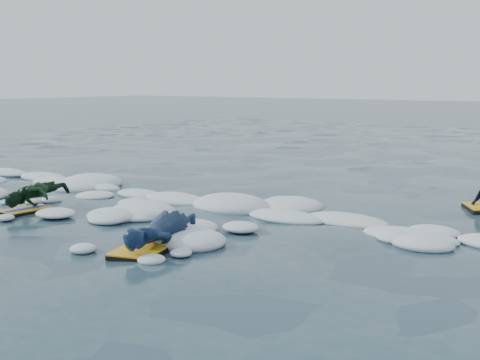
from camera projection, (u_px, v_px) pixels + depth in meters
name	position (u px, v px, depth m)	size (l,w,h in m)	color
ground	(167.00, 227.00, 8.27)	(120.00, 120.00, 0.00)	#1A2E3F
foam_band	(214.00, 214.00, 9.10)	(12.00, 3.10, 0.30)	white
prone_woman_unit	(158.00, 232.00, 7.22)	(0.96, 1.59, 0.38)	black
prone_child_unit	(37.00, 197.00, 9.33)	(0.69, 1.17, 0.43)	black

